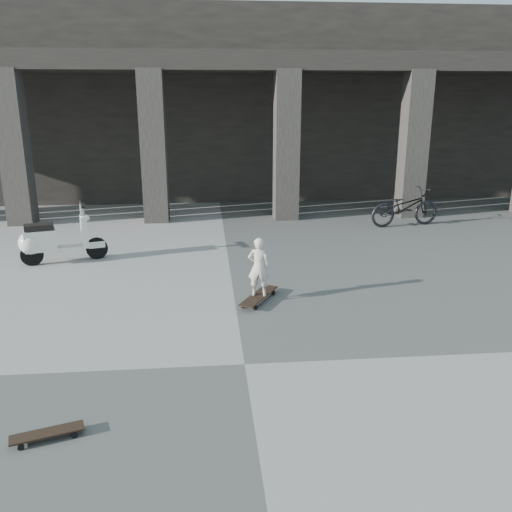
{
  "coord_description": "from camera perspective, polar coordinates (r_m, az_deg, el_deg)",
  "views": [
    {
      "loc": [
        -0.45,
        -6.3,
        3.36
      ],
      "look_at": [
        0.4,
        2.7,
        0.65
      ],
      "focal_mm": 38.0,
      "sensor_mm": 36.0,
      "label": 1
    }
  ],
  "objects": [
    {
      "name": "colonnade",
      "position": [
        20.08,
        -4.29,
        15.69
      ],
      "size": [
        28.0,
        8.82,
        6.0
      ],
      "color": "black",
      "rests_on": "ground"
    },
    {
      "name": "scooter",
      "position": [
        11.86,
        -21.03,
        1.5
      ],
      "size": [
        1.7,
        0.82,
        1.21
      ],
      "rotation": [
        0.0,
        0.0,
        0.29
      ],
      "color": "black",
      "rests_on": "ground"
    },
    {
      "name": "bicycle",
      "position": [
        14.85,
        15.39,
        4.98
      ],
      "size": [
        2.0,
        0.98,
        1.0
      ],
      "primitive_type": "imported",
      "rotation": [
        0.0,
        0.0,
        1.74
      ],
      "color": "black",
      "rests_on": "ground"
    },
    {
      "name": "longboard",
      "position": [
        9.15,
        0.3,
        -4.28
      ],
      "size": [
        0.76,
        1.06,
        0.11
      ],
      "rotation": [
        0.0,
        0.0,
        1.05
      ],
      "color": "black",
      "rests_on": "ground"
    },
    {
      "name": "child",
      "position": [
        8.98,
        0.3,
        -1.15
      ],
      "size": [
        0.41,
        0.32,
        1.0
      ],
      "primitive_type": "imported",
      "rotation": [
        0.0,
        0.0,
        2.92
      ],
      "color": "beige",
      "rests_on": "longboard"
    },
    {
      "name": "ground",
      "position": [
        7.16,
        -1.21,
        -11.32
      ],
      "size": [
        90.0,
        90.0,
        0.0
      ],
      "primitive_type": "plane",
      "color": "#4E4E4C",
      "rests_on": "ground"
    },
    {
      "name": "skateboard_spare",
      "position": [
        6.13,
        -21.12,
        -17.05
      ],
      "size": [
        0.74,
        0.39,
        0.09
      ],
      "rotation": [
        0.0,
        0.0,
        0.31
      ],
      "color": "black",
      "rests_on": "ground"
    }
  ]
}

